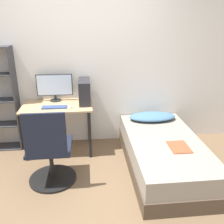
{
  "coord_description": "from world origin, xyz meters",
  "views": [
    {
      "loc": [
        0.07,
        -2.28,
        1.93
      ],
      "look_at": [
        0.39,
        0.82,
        0.75
      ],
      "focal_mm": 40.0,
      "sensor_mm": 36.0,
      "label": 1
    }
  ],
  "objects_px": {
    "monitor": "(55,86)",
    "pc_tower": "(85,91)",
    "keyboard": "(54,107)",
    "bed": "(164,153)",
    "office_chair": "(50,156)"
  },
  "relations": [
    {
      "from": "office_chair",
      "to": "bed",
      "type": "bearing_deg",
      "value": 7.63
    },
    {
      "from": "keyboard",
      "to": "pc_tower",
      "type": "height_order",
      "value": "pc_tower"
    },
    {
      "from": "monitor",
      "to": "keyboard",
      "type": "height_order",
      "value": "monitor"
    },
    {
      "from": "monitor",
      "to": "pc_tower",
      "type": "height_order",
      "value": "monitor"
    },
    {
      "from": "bed",
      "to": "keyboard",
      "type": "distance_m",
      "value": 1.64
    },
    {
      "from": "bed",
      "to": "keyboard",
      "type": "bearing_deg",
      "value": 161.13
    },
    {
      "from": "monitor",
      "to": "keyboard",
      "type": "relative_size",
      "value": 1.55
    },
    {
      "from": "bed",
      "to": "monitor",
      "type": "xyz_separation_m",
      "value": [
        -1.48,
        0.83,
        0.76
      ]
    },
    {
      "from": "pc_tower",
      "to": "monitor",
      "type": "bearing_deg",
      "value": 162.69
    },
    {
      "from": "office_chair",
      "to": "monitor",
      "type": "distance_m",
      "value": 1.18
    },
    {
      "from": "bed",
      "to": "monitor",
      "type": "height_order",
      "value": "monitor"
    },
    {
      "from": "monitor",
      "to": "pc_tower",
      "type": "xyz_separation_m",
      "value": [
        0.44,
        -0.14,
        -0.05
      ]
    },
    {
      "from": "office_chair",
      "to": "bed",
      "type": "distance_m",
      "value": 1.49
    },
    {
      "from": "office_chair",
      "to": "pc_tower",
      "type": "relative_size",
      "value": 2.27
    },
    {
      "from": "bed",
      "to": "monitor",
      "type": "bearing_deg",
      "value": 150.71
    }
  ]
}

